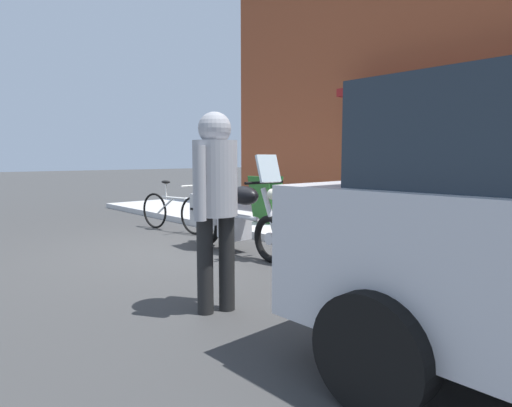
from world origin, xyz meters
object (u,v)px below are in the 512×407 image
at_px(touring_motorcycle, 229,210).
at_px(parked_bicycle, 173,211).
at_px(sandwich_board_sign, 265,200).
at_px(pedestrian_walking, 215,188).

height_order(touring_motorcycle, parked_bicycle, touring_motorcycle).
relative_size(touring_motorcycle, parked_bicycle, 1.22).
bearing_deg(sandwich_board_sign, parked_bicycle, -125.14).
bearing_deg(parked_bicycle, sandwich_board_sign, 54.86).
bearing_deg(parked_bicycle, touring_motorcycle, -7.82).
relative_size(parked_bicycle, pedestrian_walking, 1.01).
distance_m(pedestrian_walking, sandwich_board_sign, 4.37).
distance_m(touring_motorcycle, parked_bicycle, 2.01).
distance_m(parked_bicycle, sandwich_board_sign, 1.71).
xyz_separation_m(touring_motorcycle, parked_bicycle, (-1.98, 0.27, -0.23)).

